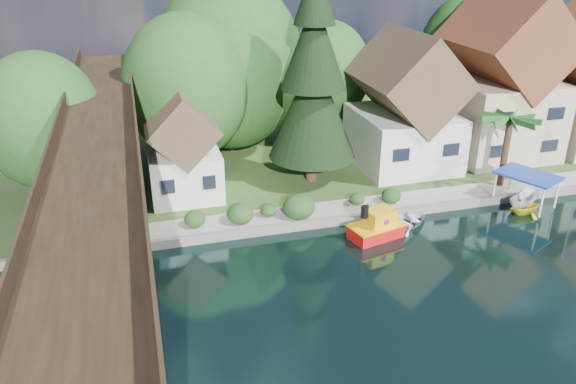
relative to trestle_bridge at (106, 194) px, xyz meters
name	(u,v)px	position (x,y,z in m)	size (l,w,h in m)	color
ground	(412,285)	(16.00, -5.17, -5.35)	(140.00, 140.00, 0.00)	black
bank	(268,114)	(16.00, 28.83, -5.10)	(140.00, 52.00, 0.50)	#30471C
seawall	(411,211)	(20.00, 2.83, -5.04)	(60.00, 0.40, 0.62)	slate
promenade	(428,197)	(22.00, 4.13, -4.82)	(50.00, 2.60, 0.06)	gray
trestle_bridge	(106,194)	(0.00, 0.00, 0.00)	(4.12, 44.18, 9.30)	black
house_left	(405,110)	(23.00, 10.83, -0.21)	(7.64, 8.64, 11.02)	silver
house_center	(501,86)	(32.00, 11.33, 1.07)	(8.65, 9.18, 13.89)	#B9AD90
shed	(183,153)	(5.00, 9.33, -1.52)	(5.09, 5.40, 7.85)	silver
bg_trees	(315,74)	(17.00, 16.08, 1.94)	(49.90, 13.30, 10.57)	#382314
shrubs	(289,206)	(11.40, 4.09, -4.12)	(15.76, 2.47, 1.70)	#173E16
conifer	(313,81)	(14.78, 9.65, 3.01)	(6.63, 6.63, 16.32)	#382314
palm_tree	(510,122)	(28.34, 4.64, 0.25)	(4.42, 4.42, 5.84)	#382314
tugboat	(377,227)	(16.31, 0.53, -4.59)	(3.87, 2.72, 2.55)	red
boat_white_a	(407,220)	(18.98, 1.56, -4.95)	(2.72, 3.81, 0.79)	white
boat_canopy	(525,193)	(28.35, 1.77, -4.23)	(4.25, 4.84, 2.60)	white
boat_yellow	(525,205)	(27.81, 0.84, -4.68)	(2.18, 2.53, 1.33)	yellow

